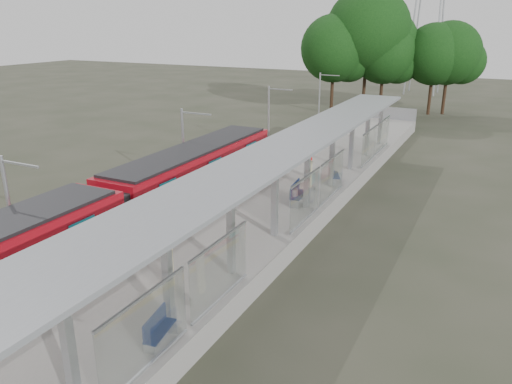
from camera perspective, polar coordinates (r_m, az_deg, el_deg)
trackbed at (r=30.95m, az=-4.25°, el=-0.19°), size 3.00×70.00×0.24m
platform at (r=28.90m, az=3.44°, el=-0.78°), size 6.00×50.00×1.00m
tactile_strip at (r=29.76m, az=-1.06°, el=0.89°), size 0.60×50.00×0.02m
end_fence at (r=51.84m, az=14.57°, el=8.76°), size 6.00×0.10×1.20m
train at (r=23.06m, az=-16.68°, el=-2.68°), size 2.74×27.60×3.62m
canopy at (r=23.84m, az=3.53°, el=4.24°), size 3.27×38.00×3.66m
tree_cluster at (r=59.81m, az=14.63°, el=16.08°), size 18.79×12.96×14.00m
catenary_masts at (r=30.25m, az=-8.15°, el=4.74°), size 2.08×48.16×5.40m
bench_near at (r=15.80m, az=-11.16°, el=-15.00°), size 0.67×1.46×0.96m
bench_mid at (r=26.55m, az=4.70°, el=-0.08°), size 0.72×1.75×1.16m
bench_far at (r=30.42m, az=8.87°, el=2.13°), size 1.05×1.60×1.05m
info_pillar_near at (r=18.77m, az=-10.08°, el=-7.99°), size 0.43×0.43×1.91m
info_pillar_far at (r=29.34m, az=6.02°, el=2.16°), size 0.42×0.42×1.88m
litter_bin at (r=26.29m, az=4.29°, el=-0.61°), size 0.55×0.55×0.93m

